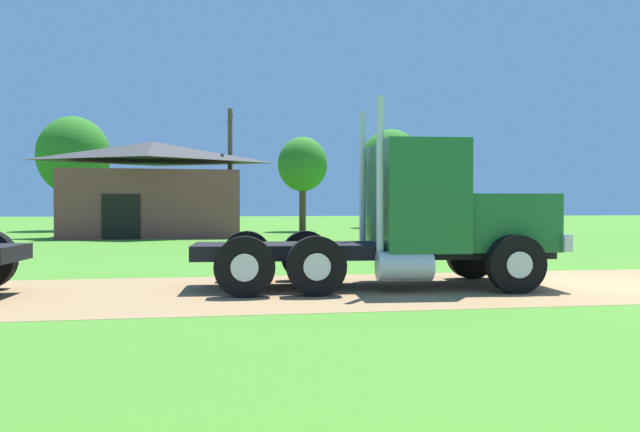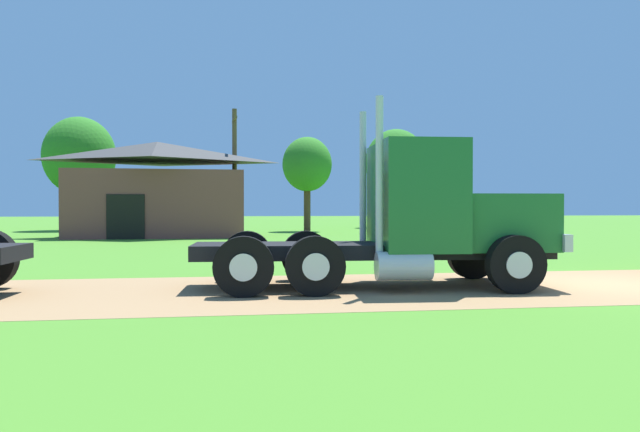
# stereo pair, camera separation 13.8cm
# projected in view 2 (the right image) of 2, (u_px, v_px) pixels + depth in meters

# --- Properties ---
(ground_plane) EXTENTS (200.00, 200.00, 0.00)m
(ground_plane) POSITION_uv_depth(u_px,v_px,m) (612.00, 284.00, 12.76)
(ground_plane) COLOR #458125
(dirt_track) EXTENTS (120.00, 5.16, 0.01)m
(dirt_track) POSITION_uv_depth(u_px,v_px,m) (612.00, 284.00, 12.76)
(dirt_track) COLOR #9C774F
(dirt_track) RESTS_ON ground_plane
(truck_foreground_white) EXTENTS (7.12, 3.08, 3.58)m
(truck_foreground_white) POSITION_uv_depth(u_px,v_px,m) (419.00, 221.00, 12.40)
(truck_foreground_white) COLOR black
(truck_foreground_white) RESTS_ON ground_plane
(shed_building) EXTENTS (9.40, 5.56, 5.04)m
(shed_building) POSITION_uv_depth(u_px,v_px,m) (157.00, 191.00, 33.25)
(shed_building) COLOR brown
(shed_building) RESTS_ON ground_plane
(utility_pole_far) EXTENTS (0.26, 2.20, 7.04)m
(utility_pole_far) POSITION_uv_depth(u_px,v_px,m) (235.00, 168.00, 34.91)
(utility_pole_far) COLOR brown
(utility_pole_far) RESTS_ON ground_plane
(tree_left) EXTENTS (4.80, 4.80, 7.70)m
(tree_left) POSITION_uv_depth(u_px,v_px,m) (79.00, 156.00, 42.55)
(tree_left) COLOR #513823
(tree_left) RESTS_ON ground_plane
(tree_mid) EXTENTS (3.23, 3.23, 6.16)m
(tree_mid) POSITION_uv_depth(u_px,v_px,m) (307.00, 165.00, 40.93)
(tree_mid) COLOR #513823
(tree_mid) RESTS_ON ground_plane
(tree_right) EXTENTS (4.79, 4.79, 7.64)m
(tree_right) POSITION_uv_depth(u_px,v_px,m) (396.00, 163.00, 48.78)
(tree_right) COLOR #513823
(tree_right) RESTS_ON ground_plane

